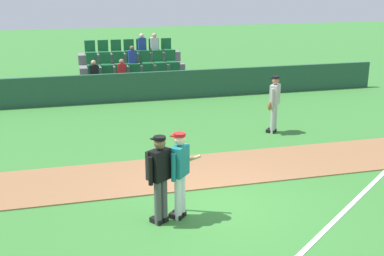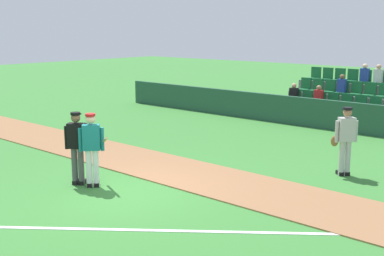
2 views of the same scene
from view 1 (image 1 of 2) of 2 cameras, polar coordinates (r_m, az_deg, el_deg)
name	(u,v)px [view 1 (image 1 of 2)]	position (r m, az deg, el deg)	size (l,w,h in m)	color
ground_plane	(213,207)	(10.33, 2.44, -9.17)	(80.00, 80.00, 0.00)	#387A33
infield_dirt_path	(189,172)	(12.08, -0.35, -5.08)	(28.00, 2.19, 0.03)	#936642
foul_line_chalk	(355,201)	(11.12, 18.33, -8.06)	(12.00, 0.10, 0.01)	white
dugout_fence	(140,87)	(19.15, -6.07, 4.79)	(20.00, 0.16, 1.10)	#234C38
stadium_bleachers	(133,76)	(20.95, -6.88, 6.01)	(4.45, 2.95, 2.30)	slate
batter_teal_jersey	(180,172)	(9.52, -1.43, -5.11)	(0.75, 0.68, 1.76)	white
umpire_home_plate	(160,175)	(9.33, -3.78, -5.40)	(0.53, 0.47, 1.76)	#4C4C4C
runner_grey_jersey	(274,102)	(15.10, 9.50, 2.97)	(0.55, 0.51, 1.76)	#B2B2B2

